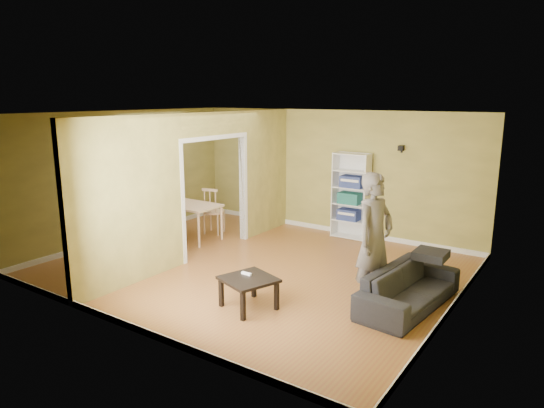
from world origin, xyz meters
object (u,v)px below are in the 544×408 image
at_px(coffee_table, 249,283).
at_px(chair_far, 214,210).
at_px(dining_table, 190,208).
at_px(sofa, 409,282).
at_px(bookshelf, 352,196).
at_px(chair_near, 170,220).
at_px(chair_left, 165,212).
at_px(person, 375,228).

distance_m(coffee_table, chair_far, 3.89).
bearing_deg(dining_table, sofa, -8.44).
xyz_separation_m(bookshelf, dining_table, (-2.64, -1.99, -0.22)).
bearing_deg(chair_near, sofa, -20.10).
height_order(bookshelf, dining_table, bookshelf).
relative_size(chair_left, chair_far, 0.96).
bearing_deg(chair_left, coffee_table, 76.18).
distance_m(chair_left, chair_near, 0.89).
bearing_deg(coffee_table, chair_near, 154.40).
height_order(chair_left, chair_near, chair_near).
bearing_deg(sofa, chair_far, 80.41).
relative_size(dining_table, chair_left, 1.22).
bearing_deg(sofa, person, 110.46).
bearing_deg(dining_table, chair_left, -177.00).
relative_size(person, coffee_table, 3.31).
bearing_deg(person, dining_table, 92.30).
bearing_deg(dining_table, chair_far, 81.21).
bearing_deg(person, bookshelf, 43.59).
relative_size(sofa, chair_far, 1.90).
distance_m(sofa, chair_far, 4.88).
distance_m(person, bookshelf, 3.28).
relative_size(sofa, dining_table, 1.62).
bearing_deg(sofa, chair_near, 94.67).
xyz_separation_m(dining_table, chair_near, (0.01, -0.57, -0.13)).
xyz_separation_m(sofa, bookshelf, (-2.14, 2.70, 0.52)).
bearing_deg(person, chair_far, 84.12).
height_order(coffee_table, dining_table, dining_table).
bearing_deg(chair_near, bookshelf, 25.76).
bearing_deg(sofa, chair_left, 89.31).
distance_m(sofa, coffee_table, 2.22).
relative_size(person, chair_far, 2.18).
xyz_separation_m(person, chair_far, (-4.20, 1.46, -0.59)).
bearing_deg(coffee_table, person, 41.24).
bearing_deg(bookshelf, dining_table, -143.01).
bearing_deg(coffee_table, chair_left, 151.96).
distance_m(person, coffee_table, 1.90).
bearing_deg(chair_near, chair_left, 124.46).
xyz_separation_m(sofa, person, (-0.49, -0.12, 0.73)).
relative_size(dining_table, chair_near, 1.12).
bearing_deg(bookshelf, sofa, -51.55).
xyz_separation_m(bookshelf, chair_far, (-2.55, -1.37, -0.38)).
bearing_deg(chair_far, bookshelf, -167.05).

